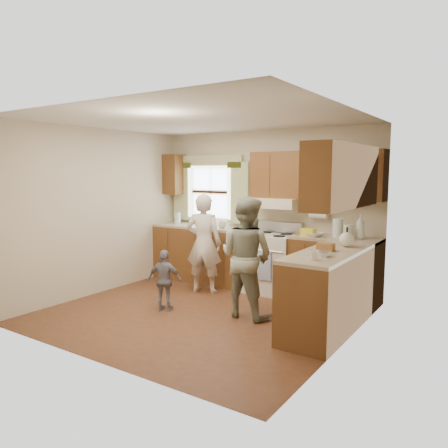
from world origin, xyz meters
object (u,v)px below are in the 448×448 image
Objects in this scene: stove at (272,262)px; woman_right at (246,257)px; woman_left at (204,243)px; child at (165,280)px.

woman_right reaches higher than stove.
stove is 1.09m from woman_left.
woman_right is at bearing -78.59° from stove.
woman_left is 1.26m from woman_right.
woman_left is at bearing -24.79° from woman_right.
stove is 1.30× the size of child.
child is at bearing -116.07° from stove.
woman_left reaches higher than stove.
woman_left is (-0.87, -0.59, 0.29)m from stove.
stove is 1.77m from child.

